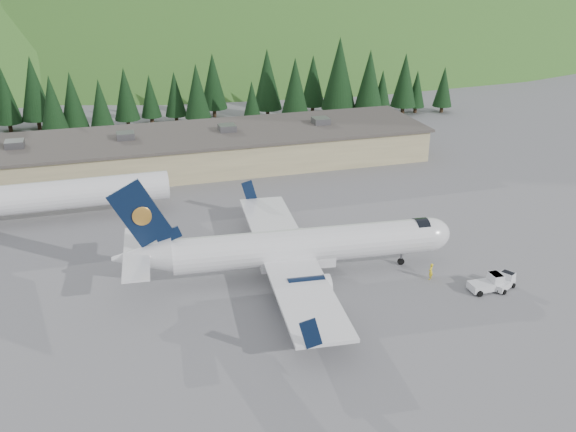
% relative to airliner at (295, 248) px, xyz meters
% --- Properties ---
extents(ground, '(600.00, 600.00, 0.00)m').
position_rel_airliner_xyz_m(ground, '(1.00, -0.09, -3.04)').
color(ground, slate).
extents(airliner, '(34.42, 32.33, 11.42)m').
position_rel_airliner_xyz_m(airliner, '(0.00, 0.00, 0.00)').
color(airliner, white).
rests_on(airliner, ground).
extents(second_airliner, '(27.50, 11.00, 10.05)m').
position_rel_airliner_xyz_m(second_airliner, '(-23.92, 21.91, 0.28)').
color(second_airliner, white).
rests_on(second_airliner, ground).
extents(baggage_tug_a, '(3.03, 2.54, 1.44)m').
position_rel_airliner_xyz_m(baggage_tug_a, '(18.72, -8.40, -2.40)').
color(baggage_tug_a, silver).
rests_on(baggage_tug_a, ground).
extents(baggage_tug_b, '(3.17, 1.92, 1.69)m').
position_rel_airliner_xyz_m(baggage_tug_b, '(16.91, -8.43, -2.28)').
color(baggage_tug_b, silver).
rests_on(baggage_tug_b, ground).
extents(terminal_building, '(71.00, 17.00, 6.10)m').
position_rel_airliner_xyz_m(terminal_building, '(-4.01, 37.91, -0.42)').
color(terminal_building, '#9B9168').
rests_on(terminal_building, ground).
extents(ramp_worker, '(0.75, 0.73, 1.73)m').
position_rel_airliner_xyz_m(ramp_worker, '(12.70, -4.76, -2.18)').
color(ramp_worker, yellow).
rests_on(ramp_worker, ground).
extents(tree_line, '(111.80, 17.37, 14.50)m').
position_rel_airliner_xyz_m(tree_line, '(-9.93, 61.90, 4.29)').
color(tree_line, black).
rests_on(tree_line, ground).
extents(hills, '(614.00, 330.00, 300.00)m').
position_rel_airliner_xyz_m(hills, '(54.34, 207.29, -85.84)').
color(hills, '#33661E').
rests_on(hills, ground).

